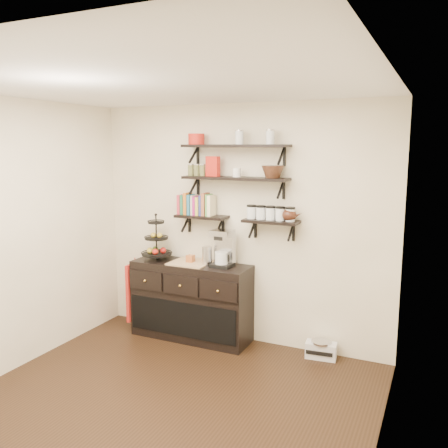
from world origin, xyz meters
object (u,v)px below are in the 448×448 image
at_px(sideboard, 191,301).
at_px(coffee_maker, 223,249).
at_px(radio, 321,350).
at_px(fruit_stand, 157,244).

bearing_deg(sideboard, coffee_maker, 4.09).
bearing_deg(coffee_maker, radio, 5.59).
xyz_separation_m(sideboard, radio, (1.52, 0.09, -0.36)).
xyz_separation_m(coffee_maker, radio, (1.12, 0.07, -1.01)).
bearing_deg(radio, fruit_stand, 176.56).
bearing_deg(radio, coffee_maker, 177.29).
height_order(sideboard, coffee_maker, coffee_maker).
relative_size(sideboard, fruit_stand, 2.66).
height_order(fruit_stand, radio, fruit_stand).
xyz_separation_m(fruit_stand, radio, (1.98, 0.09, -0.99)).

